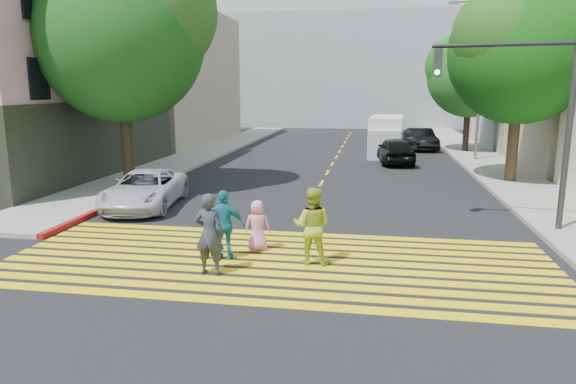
% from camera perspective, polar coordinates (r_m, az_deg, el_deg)
% --- Properties ---
extents(ground, '(120.00, 120.00, 0.00)m').
position_cam_1_polar(ground, '(11.50, -2.51, -9.81)').
color(ground, black).
extents(sidewalk_left, '(3.00, 40.00, 0.15)m').
position_cam_1_polar(sidewalk_left, '(34.46, -8.77, 4.50)').
color(sidewalk_left, gray).
rests_on(sidewalk_left, ground).
extents(sidewalk_right, '(3.00, 60.00, 0.15)m').
position_cam_1_polar(sidewalk_right, '(26.55, 23.00, 1.67)').
color(sidewalk_right, gray).
rests_on(sidewalk_right, ground).
extents(curb_red, '(0.20, 8.00, 0.16)m').
position_cam_1_polar(curb_red, '(19.29, -19.09, -1.42)').
color(curb_red, maroon).
rests_on(curb_red, ground).
extents(crosswalk, '(13.40, 5.30, 0.01)m').
position_cam_1_polar(crosswalk, '(12.67, -1.30, -7.73)').
color(crosswalk, yellow).
rests_on(crosswalk, ground).
extents(lane_line, '(0.12, 34.40, 0.01)m').
position_cam_1_polar(lane_line, '(33.32, 5.58, 4.22)').
color(lane_line, yellow).
rests_on(lane_line, ground).
extents(building_left_tan, '(12.00, 16.00, 10.00)m').
position_cam_1_polar(building_left_tan, '(42.60, -16.23, 12.13)').
color(building_left_tan, tan).
rests_on(building_left_tan, ground).
extents(building_right_grey, '(10.00, 10.00, 10.00)m').
position_cam_1_polar(building_right_grey, '(42.44, 27.57, 11.31)').
color(building_right_grey, gray).
rests_on(building_right_grey, ground).
extents(backdrop_block, '(30.00, 8.00, 12.00)m').
position_cam_1_polar(backdrop_block, '(58.55, 7.51, 13.15)').
color(backdrop_block, gray).
rests_on(backdrop_block, ground).
extents(tree_left, '(7.50, 6.94, 9.61)m').
position_cam_1_polar(tree_left, '(22.30, -17.89, 16.87)').
color(tree_left, black).
rests_on(tree_left, ground).
extents(tree_right_near, '(8.08, 8.08, 8.85)m').
position_cam_1_polar(tree_right_near, '(24.71, 24.62, 14.67)').
color(tree_right_near, '#45351E').
rests_on(tree_right_near, ground).
extents(tree_right_far, '(6.17, 5.67, 7.88)m').
position_cam_1_polar(tree_right_far, '(35.61, 19.73, 12.66)').
color(tree_right_far, black).
rests_on(tree_right_far, ground).
extents(pedestrian_man, '(0.72, 0.50, 1.89)m').
position_cam_1_polar(pedestrian_man, '(11.74, -8.71, -4.63)').
color(pedestrian_man, '#30323E').
rests_on(pedestrian_man, ground).
extents(pedestrian_woman, '(0.94, 0.74, 1.87)m').
position_cam_1_polar(pedestrian_woman, '(12.30, 2.67, -3.79)').
color(pedestrian_woman, '#A1BB28').
rests_on(pedestrian_woman, ground).
extents(pedestrian_child, '(0.73, 0.56, 1.34)m').
position_cam_1_polar(pedestrian_child, '(13.36, -3.42, -3.75)').
color(pedestrian_child, pink).
rests_on(pedestrian_child, ground).
extents(pedestrian_extra, '(1.04, 0.49, 1.74)m').
position_cam_1_polar(pedestrian_extra, '(12.74, -7.08, -3.65)').
color(pedestrian_extra, teal).
rests_on(pedestrian_extra, ground).
extents(white_sedan, '(2.74, 4.93, 1.30)m').
position_cam_1_polar(white_sedan, '(18.88, -15.62, 0.29)').
color(white_sedan, silver).
rests_on(white_sedan, ground).
extents(dark_car_near, '(2.31, 4.61, 1.51)m').
position_cam_1_polar(dark_car_near, '(29.47, 11.82, 4.55)').
color(dark_car_near, black).
rests_on(dark_car_near, ground).
extents(silver_car, '(1.78, 4.19, 1.21)m').
position_cam_1_polar(silver_car, '(41.00, 11.02, 6.25)').
color(silver_car, gray).
rests_on(silver_car, ground).
extents(dark_car_parked, '(2.25, 4.62, 1.46)m').
position_cam_1_polar(dark_car_parked, '(36.71, 14.51, 5.71)').
color(dark_car_parked, black).
rests_on(dark_car_parked, ground).
extents(white_van, '(2.25, 5.29, 2.44)m').
position_cam_1_polar(white_van, '(32.82, 10.82, 5.99)').
color(white_van, white).
rests_on(white_van, ground).
extents(traffic_signal, '(3.91, 0.78, 5.76)m').
position_cam_1_polar(traffic_signal, '(16.32, 25.29, 8.84)').
color(traffic_signal, '#2E2E2E').
rests_on(traffic_signal, ground).
extents(street_lamp, '(2.05, 0.55, 9.10)m').
position_cam_1_polar(street_lamp, '(31.42, 20.35, 12.68)').
color(street_lamp, slate).
rests_on(street_lamp, ground).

